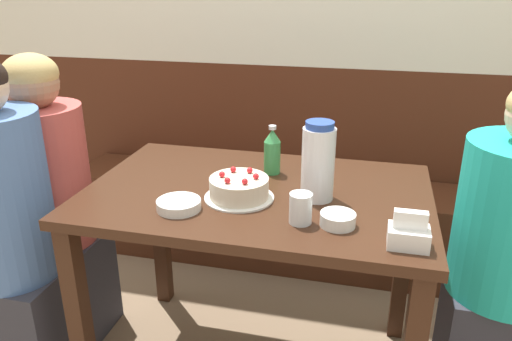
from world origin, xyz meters
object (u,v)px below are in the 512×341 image
object	(u,v)px
soju_bottle	(272,151)
bowl_soup_white	(179,205)
napkin_holder	(409,234)
bench_seat	(294,222)
person_pale_blue_shirt	(509,258)
glass_water_tall	(301,208)
person_teal_shirt	(53,212)
bowl_rice_small	(338,219)
person_grey_tee	(10,241)
water_pitcher	(318,162)
birthday_cake	(239,188)

from	to	relation	value
soju_bottle	bowl_soup_white	bearing A→B (deg)	-120.31
napkin_holder	bench_seat	bearing A→B (deg)	113.78
person_pale_blue_shirt	glass_water_tall	bearing A→B (deg)	22.61
person_teal_shirt	soju_bottle	bearing A→B (deg)	9.61
glass_water_tall	soju_bottle	bearing A→B (deg)	114.03
bowl_rice_small	person_grey_tee	xyz separation A→B (m)	(-1.14, -0.03, -0.21)
person_grey_tee	person_teal_shirt	bearing A→B (deg)	90.00
person_pale_blue_shirt	person_grey_tee	distance (m)	1.71
person_teal_shirt	glass_water_tall	bearing A→B (deg)	-12.42
soju_bottle	person_grey_tee	bearing A→B (deg)	-155.36
water_pitcher	person_teal_shirt	size ratio (longest dim) A/B	0.22
napkin_holder	bowl_rice_small	bearing A→B (deg)	158.78
birthday_cake	soju_bottle	bearing A→B (deg)	77.01
bench_seat	person_teal_shirt	world-z (taller)	person_teal_shirt
soju_bottle	person_pale_blue_shirt	distance (m)	0.88
birthday_cake	person_grey_tee	world-z (taller)	person_grey_tee
bowl_soup_white	bowl_rice_small	world-z (taller)	bowl_rice_small
person_grey_tee	glass_water_tall	bearing A→B (deg)	1.28
birthday_cake	person_pale_blue_shirt	bearing A→B (deg)	9.79
napkin_holder	bowl_soup_white	world-z (taller)	napkin_holder
bench_seat	person_teal_shirt	bearing A→B (deg)	-136.18
soju_bottle	napkin_holder	size ratio (longest dim) A/B	1.66
bowl_soup_white	person_pale_blue_shirt	bearing A→B (deg)	14.89
person_teal_shirt	person_grey_tee	world-z (taller)	person_grey_tee
birthday_cake	bowl_rice_small	xyz separation A→B (m)	(0.33, -0.12, -0.02)
birthday_cake	glass_water_tall	xyz separation A→B (m)	(0.22, -0.12, 0.01)
bench_seat	person_pale_blue_shirt	xyz separation A→B (m)	(0.84, -0.76, 0.35)
glass_water_tall	person_pale_blue_shirt	size ratio (longest dim) A/B	0.08
person_grey_tee	napkin_holder	bearing A→B (deg)	-1.98
person_pale_blue_shirt	bench_seat	bearing A→B (deg)	-42.00
bowl_rice_small	glass_water_tall	bearing A→B (deg)	-176.37
bowl_soup_white	person_teal_shirt	distance (m)	0.71
water_pitcher	person_pale_blue_shirt	world-z (taller)	person_pale_blue_shirt
soju_bottle	glass_water_tall	size ratio (longest dim) A/B	1.96
water_pitcher	soju_bottle	xyz separation A→B (m)	(-0.19, 0.19, -0.04)
bench_seat	napkin_holder	distance (m)	1.34
birthday_cake	person_grey_tee	bearing A→B (deg)	-169.69
bench_seat	person_teal_shirt	xyz separation A→B (m)	(-0.84, -0.81, 0.35)
soju_bottle	person_teal_shirt	distance (m)	0.92
water_pitcher	person_teal_shirt	xyz separation A→B (m)	(-1.05, 0.04, -0.32)
birthday_cake	water_pitcher	distance (m)	0.27
bench_seat	person_pale_blue_shirt	distance (m)	1.19
bench_seat	water_pitcher	world-z (taller)	water_pitcher
bench_seat	bowl_rice_small	size ratio (longest dim) A/B	22.76
bowl_soup_white	water_pitcher	bearing A→B (deg)	24.59
person_pale_blue_shirt	birthday_cake	bearing A→B (deg)	9.79
bowl_rice_small	person_teal_shirt	bearing A→B (deg)	169.08
soju_bottle	person_grey_tee	distance (m)	0.99
water_pitcher	person_pale_blue_shirt	bearing A→B (deg)	8.14
person_grey_tee	bowl_soup_white	bearing A→B (deg)	1.84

